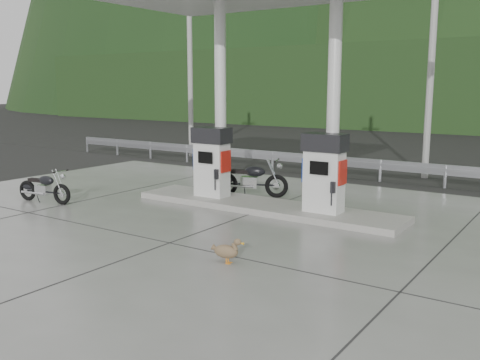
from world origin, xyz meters
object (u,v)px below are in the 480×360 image
Objects in this scene: gas_pump_right at (324,173)px; gas_pump_left at (212,162)px; motorcycle_right at (251,180)px; motorcycle_left at (44,188)px; duck at (226,252)px.

gas_pump_left is at bearing 180.00° from gas_pump_right.
motorcycle_right is at bearing 67.41° from gas_pump_left.
motorcycle_left is (-6.78, -2.53, -0.67)m from gas_pump_right.
motorcycle_right is at bearing 107.99° from duck.
duck is (6.77, -1.31, -0.19)m from motorcycle_left.
gas_pump_right is 3.01m from motorcycle_right.
duck is at bearing -81.67° from motorcycle_right.
motorcycle_left reaches higher than duck.
gas_pump_left is 1.39m from motorcycle_right.
motorcycle_right reaches higher than duck.
gas_pump_right is at bearing 11.60° from motorcycle_left.
motorcycle_left is at bearing -144.74° from gas_pump_left.
gas_pump_left reaches higher than motorcycle_right.
gas_pump_right is at bearing -43.17° from motorcycle_right.
gas_pump_right is at bearing 0.00° from gas_pump_left.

